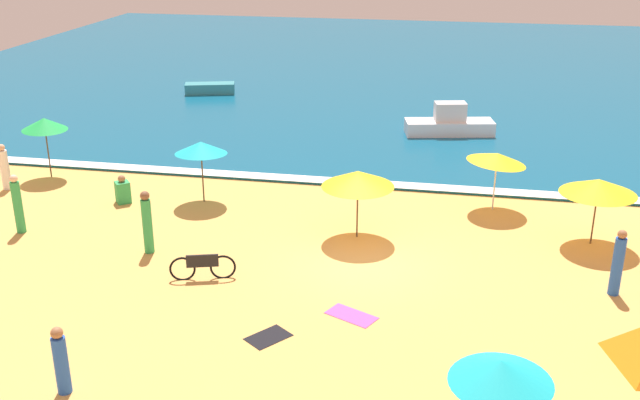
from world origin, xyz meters
The scene contains 20 objects.
ground_plane centered at (0.00, 0.00, 0.00)m, with size 60.00×60.00×0.00m, color #E0A856.
ocean_water centered at (0.00, 28.00, 0.05)m, with size 60.00×44.00×0.10m, color #0F567A.
wave_breaker_foam centered at (0.00, 6.30, 0.10)m, with size 57.00×0.70×0.01m, color white.
beach_umbrella_0 centered at (-6.12, 3.63, 1.96)m, with size 1.82×1.84×2.21m.
beach_umbrella_1 centered at (3.50, -7.78, 1.84)m, with size 2.65×2.65×2.09m.
beach_umbrella_2 centered at (6.65, 2.49, 1.86)m, with size 3.02×3.02×2.10m.
beach_umbrella_3 centered at (-0.44, 1.63, 1.92)m, with size 3.03×3.03×2.18m.
beach_umbrella_5 centered at (-12.69, 4.99, 2.07)m, with size 1.96×1.95×2.33m.
beach_umbrella_6 centered at (3.77, 4.78, 1.83)m, with size 2.50×2.48×2.10m.
parked_bicycle centered at (-4.19, -1.99, 0.38)m, with size 1.76×0.59×0.76m.
beachgoer_2 centered at (-6.33, -0.63, 0.96)m, with size 0.39×0.39×1.93m.
beachgoer_3 centered at (-8.83, 3.00, 0.42)m, with size 0.65×0.65×1.00m.
beachgoer_4 centered at (-10.89, -0.01, 0.93)m, with size 0.41×0.41×1.92m.
beachgoer_6 centered at (-5.34, -7.48, 0.76)m, with size 0.39×0.39×1.56m.
beachgoer_7 centered at (-13.56, 3.45, 0.81)m, with size 0.37×0.37×1.70m.
beachgoer_9 centered at (6.77, -0.76, 0.89)m, with size 0.38×0.38×1.85m.
beach_towel_0 centered at (0.13, -3.20, 0.01)m, with size 1.42×1.12×0.01m.
beach_towel_2 centered at (-1.66, -4.58, 0.01)m, with size 1.15×1.21×0.01m.
small_boat_0 centered at (-11.07, 18.94, 0.38)m, with size 2.81×1.61×0.57m.
small_boat_1 centered at (2.03, 13.40, 0.57)m, with size 4.08×2.03×1.44m.
Camera 1 is at (2.46, -19.47, 9.52)m, focal length 41.97 mm.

